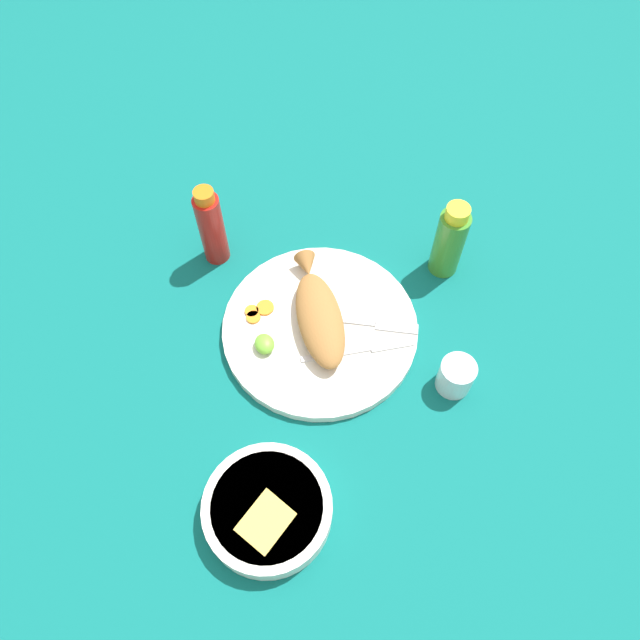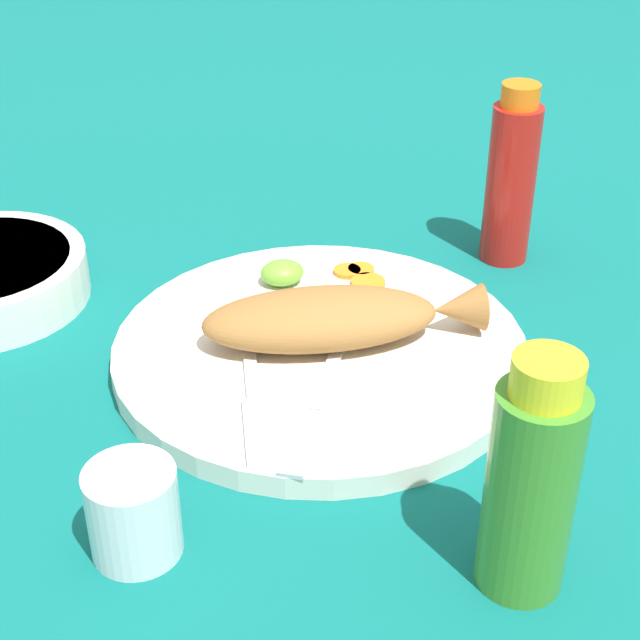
# 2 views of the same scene
# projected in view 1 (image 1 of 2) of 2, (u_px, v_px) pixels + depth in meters

# --- Properties ---
(ground_plane) EXTENTS (4.00, 4.00, 0.00)m
(ground_plane) POSITION_uv_depth(u_px,v_px,m) (320.00, 331.00, 1.04)
(ground_plane) COLOR #0C605B
(main_plate) EXTENTS (0.32, 0.32, 0.02)m
(main_plate) POSITION_uv_depth(u_px,v_px,m) (320.00, 329.00, 1.04)
(main_plate) COLOR silver
(main_plate) RESTS_ON ground_plane
(fried_fish) EXTENTS (0.23, 0.09, 0.04)m
(fried_fish) POSITION_uv_depth(u_px,v_px,m) (319.00, 314.00, 1.02)
(fried_fish) COLOR #996633
(fried_fish) RESTS_ON main_plate
(fork_near) EXTENTS (0.09, 0.17, 0.00)m
(fork_near) POSITION_uv_depth(u_px,v_px,m) (370.00, 324.00, 1.03)
(fork_near) COLOR silver
(fork_near) RESTS_ON main_plate
(fork_far) EXTENTS (0.04, 0.19, 0.00)m
(fork_far) POSITION_uv_depth(u_px,v_px,m) (365.00, 349.00, 1.01)
(fork_far) COLOR silver
(fork_far) RESTS_ON main_plate
(carrot_slice_near) EXTENTS (0.03, 0.03, 0.00)m
(carrot_slice_near) POSITION_uv_depth(u_px,v_px,m) (265.00, 308.00, 1.04)
(carrot_slice_near) COLOR orange
(carrot_slice_near) RESTS_ON main_plate
(carrot_slice_mid) EXTENTS (0.02, 0.02, 0.00)m
(carrot_slice_mid) POSITION_uv_depth(u_px,v_px,m) (253.00, 317.00, 1.04)
(carrot_slice_mid) COLOR orange
(carrot_slice_mid) RESTS_ON main_plate
(carrot_slice_far) EXTENTS (0.02, 0.02, 0.00)m
(carrot_slice_far) POSITION_uv_depth(u_px,v_px,m) (252.00, 311.00, 1.04)
(carrot_slice_far) COLOR orange
(carrot_slice_far) RESTS_ON main_plate
(lime_wedge_main) EXTENTS (0.04, 0.03, 0.02)m
(lime_wedge_main) POSITION_uv_depth(u_px,v_px,m) (264.00, 344.00, 1.00)
(lime_wedge_main) COLOR #6BB233
(lime_wedge_main) RESTS_ON main_plate
(hot_sauce_bottle_red) EXTENTS (0.04, 0.04, 0.17)m
(hot_sauce_bottle_red) POSITION_uv_depth(u_px,v_px,m) (211.00, 227.00, 1.06)
(hot_sauce_bottle_red) COLOR #B21914
(hot_sauce_bottle_red) RESTS_ON ground_plane
(hot_sauce_bottle_green) EXTENTS (0.05, 0.05, 0.16)m
(hot_sauce_bottle_green) POSITION_uv_depth(u_px,v_px,m) (449.00, 241.00, 1.05)
(hot_sauce_bottle_green) COLOR #3D8428
(hot_sauce_bottle_green) RESTS_ON ground_plane
(salt_cup) EXTENTS (0.06, 0.06, 0.06)m
(salt_cup) POSITION_uv_depth(u_px,v_px,m) (455.00, 377.00, 0.97)
(salt_cup) COLOR silver
(salt_cup) RESTS_ON ground_plane
(guacamole_bowl) EXTENTS (0.18, 0.18, 0.05)m
(guacamole_bowl) POSITION_uv_depth(u_px,v_px,m) (268.00, 509.00, 0.87)
(guacamole_bowl) COLOR white
(guacamole_bowl) RESTS_ON ground_plane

